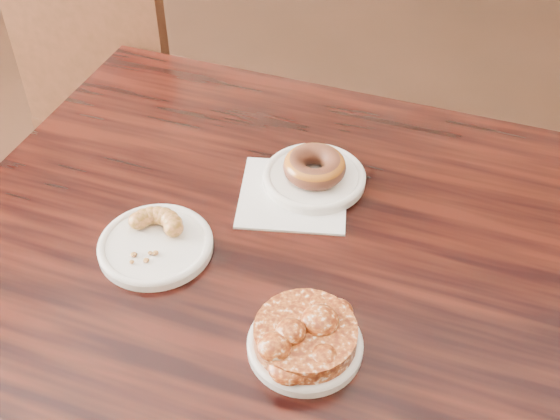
# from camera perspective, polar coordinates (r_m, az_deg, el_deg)

# --- Properties ---
(cafe_table) EXTENTS (1.14, 1.14, 0.75)m
(cafe_table) POSITION_cam_1_polar(r_m,az_deg,el_deg) (1.29, -1.87, -15.77)
(cafe_table) COLOR black
(cafe_table) RESTS_ON floor
(chair_far) EXTENTS (0.55, 0.55, 0.90)m
(chair_far) POSITION_cam_1_polar(r_m,az_deg,el_deg) (1.86, -10.90, 8.73)
(chair_far) COLOR black
(chair_far) RESTS_ON floor
(napkin) EXTENTS (0.17, 0.17, 0.00)m
(napkin) POSITION_cam_1_polar(r_m,az_deg,el_deg) (1.09, 1.09, 1.28)
(napkin) COLOR white
(napkin) RESTS_ON cafe_table
(plate_donut) EXTENTS (0.16, 0.16, 0.01)m
(plate_donut) POSITION_cam_1_polar(r_m,az_deg,el_deg) (1.11, 2.79, 2.63)
(plate_donut) COLOR white
(plate_donut) RESTS_ON napkin
(plate_cruller) EXTENTS (0.16, 0.16, 0.01)m
(plate_cruller) POSITION_cam_1_polar(r_m,az_deg,el_deg) (1.02, -10.07, -2.89)
(plate_cruller) COLOR white
(plate_cruller) RESTS_ON cafe_table
(plate_fritter) EXTENTS (0.14, 0.14, 0.01)m
(plate_fritter) POSITION_cam_1_polar(r_m,az_deg,el_deg) (0.89, 2.04, -10.93)
(plate_fritter) COLOR white
(plate_fritter) RESTS_ON cafe_table
(glazed_donut) EXTENTS (0.10, 0.10, 0.03)m
(glazed_donut) POSITION_cam_1_polar(r_m,az_deg,el_deg) (1.09, 2.83, 3.56)
(glazed_donut) COLOR #915515
(glazed_donut) RESTS_ON plate_donut
(apple_fritter) EXTENTS (0.17, 0.17, 0.04)m
(apple_fritter) POSITION_cam_1_polar(r_m,az_deg,el_deg) (0.87, 2.08, -9.89)
(apple_fritter) COLOR #4A1707
(apple_fritter) RESTS_ON plate_fritter
(cruller_fragment) EXTENTS (0.10, 0.10, 0.03)m
(cruller_fragment) POSITION_cam_1_polar(r_m,az_deg,el_deg) (1.00, -10.20, -2.13)
(cruller_fragment) COLOR brown
(cruller_fragment) RESTS_ON plate_cruller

